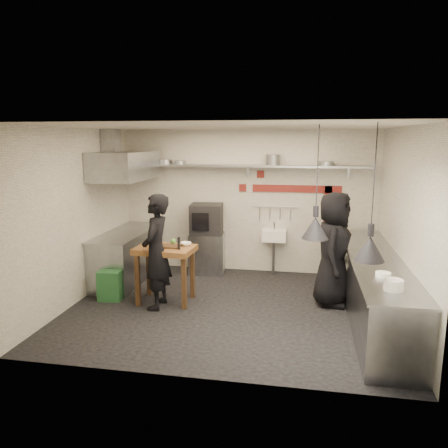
% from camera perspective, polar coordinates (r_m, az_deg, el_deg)
% --- Properties ---
extents(floor, '(5.00, 5.00, 0.00)m').
position_cam_1_polar(floor, '(7.01, 0.77, -10.91)').
color(floor, black).
rests_on(floor, ground).
extents(ceiling, '(5.00, 5.00, 0.00)m').
position_cam_1_polar(ceiling, '(6.51, 0.84, 12.61)').
color(ceiling, beige).
rests_on(ceiling, floor).
extents(wall_back, '(5.00, 0.04, 2.80)m').
position_cam_1_polar(wall_back, '(8.67, 3.11, 2.91)').
color(wall_back, silver).
rests_on(wall_back, floor).
extents(wall_front, '(5.00, 0.04, 2.80)m').
position_cam_1_polar(wall_front, '(4.61, -3.54, -4.31)').
color(wall_front, silver).
rests_on(wall_front, floor).
extents(wall_left, '(0.04, 4.20, 2.80)m').
position_cam_1_polar(wall_left, '(7.45, -18.53, 1.02)').
color(wall_left, silver).
rests_on(wall_left, floor).
extents(wall_right, '(0.04, 4.20, 2.80)m').
position_cam_1_polar(wall_right, '(6.69, 22.44, -0.33)').
color(wall_right, silver).
rests_on(wall_right, floor).
extents(red_band_horiz, '(1.70, 0.02, 0.14)m').
position_cam_1_polar(red_band_horiz, '(8.55, 9.46, 4.56)').
color(red_band_horiz, maroon).
rests_on(red_band_horiz, wall_back).
extents(red_band_vert, '(0.14, 0.02, 1.10)m').
position_cam_1_polar(red_band_vert, '(8.63, 13.34, 1.24)').
color(red_band_vert, maroon).
rests_on(red_band_vert, wall_back).
extents(red_tile_a, '(0.14, 0.02, 0.14)m').
position_cam_1_polar(red_tile_a, '(8.57, 4.80, 6.49)').
color(red_tile_a, maroon).
rests_on(red_tile_a, wall_back).
extents(red_tile_b, '(0.14, 0.02, 0.14)m').
position_cam_1_polar(red_tile_b, '(8.63, 2.45, 4.75)').
color(red_tile_b, maroon).
rests_on(red_tile_b, wall_back).
extents(back_shelf, '(4.60, 0.34, 0.04)m').
position_cam_1_polar(back_shelf, '(8.42, 3.00, 7.60)').
color(back_shelf, gray).
rests_on(back_shelf, wall_back).
extents(shelf_bracket_left, '(0.04, 0.06, 0.24)m').
position_cam_1_polar(shelf_bracket_left, '(9.02, -9.03, 7.06)').
color(shelf_bracket_left, gray).
rests_on(shelf_bracket_left, wall_back).
extents(shelf_bracket_mid, '(0.04, 0.06, 0.24)m').
position_cam_1_polar(shelf_bracket_mid, '(8.58, 3.13, 6.99)').
color(shelf_bracket_mid, gray).
rests_on(shelf_bracket_mid, wall_back).
extents(shelf_bracket_right, '(0.04, 0.06, 0.24)m').
position_cam_1_polar(shelf_bracket_right, '(8.55, 15.95, 6.57)').
color(shelf_bracket_right, gray).
rests_on(shelf_bracket_right, wall_back).
extents(pan_far_left, '(0.33, 0.33, 0.09)m').
position_cam_1_polar(pan_far_left, '(8.78, -7.70, 8.08)').
color(pan_far_left, gray).
rests_on(pan_far_left, back_shelf).
extents(pan_mid_left, '(0.29, 0.29, 0.07)m').
position_cam_1_polar(pan_mid_left, '(8.69, -5.76, 8.02)').
color(pan_mid_left, gray).
rests_on(pan_mid_left, back_shelf).
extents(stock_pot, '(0.36, 0.36, 0.20)m').
position_cam_1_polar(stock_pot, '(8.37, 6.43, 8.35)').
color(stock_pot, gray).
rests_on(stock_pot, back_shelf).
extents(pan_right, '(0.33, 0.33, 0.08)m').
position_cam_1_polar(pan_right, '(8.36, 13.18, 7.71)').
color(pan_right, gray).
rests_on(pan_right, back_shelf).
extents(oven_stand, '(0.73, 0.68, 0.80)m').
position_cam_1_polar(oven_stand, '(8.73, -2.20, -3.73)').
color(oven_stand, gray).
rests_on(oven_stand, floor).
extents(combi_oven, '(0.66, 0.62, 0.58)m').
position_cam_1_polar(combi_oven, '(8.53, -2.30, 0.67)').
color(combi_oven, black).
rests_on(combi_oven, oven_stand).
extents(oven_door, '(0.53, 0.08, 0.46)m').
position_cam_1_polar(oven_door, '(8.27, -2.68, 0.35)').
color(oven_door, maroon).
rests_on(oven_door, combi_oven).
extents(oven_glass, '(0.32, 0.05, 0.34)m').
position_cam_1_polar(oven_glass, '(8.22, -3.11, 0.28)').
color(oven_glass, black).
rests_on(oven_glass, oven_door).
extents(hand_sink, '(0.46, 0.34, 0.22)m').
position_cam_1_polar(hand_sink, '(8.55, 6.57, -1.48)').
color(hand_sink, white).
rests_on(hand_sink, wall_back).
extents(sink_tap, '(0.03, 0.03, 0.14)m').
position_cam_1_polar(sink_tap, '(8.52, 6.60, -0.30)').
color(sink_tap, gray).
rests_on(sink_tap, hand_sink).
extents(sink_drain, '(0.06, 0.06, 0.66)m').
position_cam_1_polar(sink_drain, '(8.62, 6.49, -4.39)').
color(sink_drain, gray).
rests_on(sink_drain, floor).
extents(utensil_rail, '(0.90, 0.02, 0.02)m').
position_cam_1_polar(utensil_rail, '(8.59, 6.71, 2.24)').
color(utensil_rail, gray).
rests_on(utensil_rail, wall_back).
extents(counter_right, '(0.70, 3.80, 0.90)m').
position_cam_1_polar(counter_right, '(6.86, 18.97, -8.04)').
color(counter_right, gray).
rests_on(counter_right, floor).
extents(counter_right_top, '(0.76, 3.90, 0.03)m').
position_cam_1_polar(counter_right_top, '(6.73, 19.22, -4.29)').
color(counter_right_top, gray).
rests_on(counter_right_top, counter_right).
extents(plate_stack, '(0.28, 0.28, 0.13)m').
position_cam_1_polar(plate_stack, '(5.34, 21.26, -7.44)').
color(plate_stack, white).
rests_on(plate_stack, counter_right_top).
extents(small_bowl_right, '(0.22, 0.22, 0.05)m').
position_cam_1_polar(small_bowl_right, '(5.85, 20.08, -6.20)').
color(small_bowl_right, white).
rests_on(small_bowl_right, counter_right_top).
extents(counter_left, '(0.70, 1.90, 0.90)m').
position_cam_1_polar(counter_left, '(8.42, -12.61, -4.19)').
color(counter_left, gray).
rests_on(counter_left, floor).
extents(counter_left_top, '(0.76, 2.00, 0.03)m').
position_cam_1_polar(counter_left_top, '(8.31, -12.75, -1.09)').
color(counter_left_top, gray).
rests_on(counter_left_top, counter_left).
extents(extractor_hood, '(0.78, 1.60, 0.50)m').
position_cam_1_polar(extractor_hood, '(8.13, -12.79, 7.43)').
color(extractor_hood, gray).
rests_on(extractor_hood, ceiling).
extents(hood_duct, '(0.28, 0.28, 0.50)m').
position_cam_1_polar(hood_duct, '(8.22, -14.54, 10.18)').
color(hood_duct, gray).
rests_on(hood_duct, ceiling).
extents(green_bin, '(0.40, 0.40, 0.50)m').
position_cam_1_polar(green_bin, '(7.55, -14.50, -7.63)').
color(green_bin, '#235A2D').
rests_on(green_bin, floor).
extents(prep_table, '(0.97, 0.71, 0.92)m').
position_cam_1_polar(prep_table, '(7.20, -7.63, -6.54)').
color(prep_table, brown).
rests_on(prep_table, floor).
extents(cutting_board, '(0.38, 0.27, 0.02)m').
position_cam_1_polar(cutting_board, '(7.06, -7.20, -2.90)').
color(cutting_board, '#432C18').
rests_on(cutting_board, prep_table).
extents(pepper_mill, '(0.05, 0.05, 0.20)m').
position_cam_1_polar(pepper_mill, '(6.86, -5.92, -2.53)').
color(pepper_mill, black).
rests_on(pepper_mill, prep_table).
extents(lemon_a, '(0.09, 0.09, 0.08)m').
position_cam_1_polar(lemon_a, '(6.97, -9.25, -2.90)').
color(lemon_a, yellow).
rests_on(lemon_a, prep_table).
extents(lemon_b, '(0.08, 0.08, 0.08)m').
position_cam_1_polar(lemon_b, '(6.95, -9.08, -2.95)').
color(lemon_b, yellow).
rests_on(lemon_b, prep_table).
extents(veg_ball, '(0.12, 0.12, 0.10)m').
position_cam_1_polar(veg_ball, '(7.21, -6.64, -2.29)').
color(veg_ball, '#4D8731').
rests_on(veg_ball, prep_table).
extents(steel_tray, '(0.19, 0.14, 0.03)m').
position_cam_1_polar(steel_tray, '(7.30, -8.92, -2.47)').
color(steel_tray, gray).
rests_on(steel_tray, prep_table).
extents(bowl, '(0.19, 0.19, 0.06)m').
position_cam_1_polar(bowl, '(7.12, -4.98, -2.61)').
color(bowl, white).
rests_on(bowl, prep_table).
extents(heat_lamp_near, '(0.43, 0.43, 1.44)m').
position_cam_1_polar(heat_lamp_near, '(5.63, 12.06, 5.27)').
color(heat_lamp_near, black).
rests_on(heat_lamp_near, ceiling).
extents(heat_lamp_far, '(0.45, 0.45, 1.53)m').
position_cam_1_polar(heat_lamp_far, '(5.05, 18.93, 3.81)').
color(heat_lamp_far, black).
rests_on(heat_lamp_far, ceiling).
extents(chef_left, '(0.45, 0.67, 1.80)m').
position_cam_1_polar(chef_left, '(6.86, -8.84, -3.61)').
color(chef_left, black).
rests_on(chef_left, floor).
extents(chef_right, '(0.71, 0.97, 1.82)m').
position_cam_1_polar(chef_right, '(7.12, 14.10, -3.20)').
color(chef_right, black).
rests_on(chef_right, floor).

